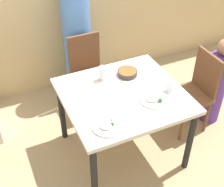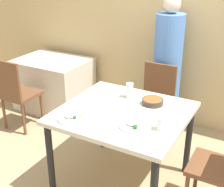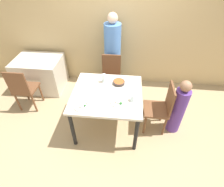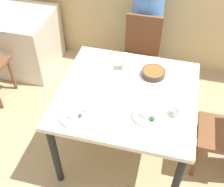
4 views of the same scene
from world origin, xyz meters
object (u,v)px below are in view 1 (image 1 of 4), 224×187
at_px(bowl_curry, 127,73).
at_px(chair_child_spot, 195,90).
at_px(chair_adult_spot, 88,72).
at_px(glass_water_tall, 170,87).
at_px(plate_rice_adult, 154,99).
at_px(person_adult, 77,39).
at_px(person_child, 216,84).

bearing_deg(bowl_curry, chair_child_spot, -16.56).
height_order(chair_adult_spot, glass_water_tall, chair_adult_spot).
distance_m(chair_adult_spot, plate_rice_adult, 1.12).
relative_size(chair_adult_spot, bowl_curry, 4.71).
xyz_separation_m(bowl_curry, plate_rice_adult, (0.03, -0.46, -0.01)).
bearing_deg(glass_water_tall, bowl_curry, 119.94).
relative_size(chair_child_spot, glass_water_tall, 8.81).
xyz_separation_m(person_adult, person_child, (1.21, -1.15, -0.27)).
distance_m(bowl_curry, glass_water_tall, 0.46).
xyz_separation_m(chair_adult_spot, plate_rice_adult, (0.23, -1.06, 0.29)).
bearing_deg(chair_child_spot, glass_water_tall, -69.16).
height_order(bowl_curry, plate_rice_adult, plate_rice_adult).
xyz_separation_m(chair_adult_spot, glass_water_tall, (0.43, -1.00, 0.33)).
distance_m(bowl_curry, plate_rice_adult, 0.46).
bearing_deg(bowl_curry, chair_adult_spot, 108.36).
relative_size(chair_adult_spot, person_child, 0.88).
bearing_deg(chair_adult_spot, plate_rice_adult, -77.56).
bearing_deg(glass_water_tall, person_child, 13.53).
height_order(chair_adult_spot, bowl_curry, chair_adult_spot).
relative_size(chair_adult_spot, glass_water_tall, 8.81).
distance_m(chair_adult_spot, glass_water_tall, 1.14).
height_order(person_adult, person_child, person_adult).
bearing_deg(chair_child_spot, chair_adult_spot, -131.49).
bearing_deg(chair_child_spot, person_child, 90.00).
height_order(bowl_curry, glass_water_tall, glass_water_tall).
relative_size(chair_child_spot, bowl_curry, 4.71).
height_order(person_child, bowl_curry, person_child).
bearing_deg(chair_adult_spot, bowl_curry, -71.64).
height_order(chair_child_spot, plate_rice_adult, chair_child_spot).
bearing_deg(person_adult, bowl_curry, -78.00).
relative_size(person_adult, plate_rice_adult, 6.28).
bearing_deg(plate_rice_adult, person_adult, 99.50).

